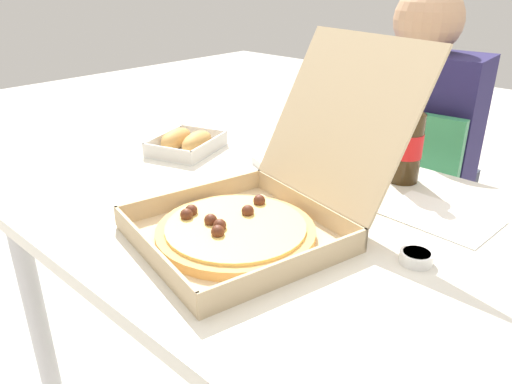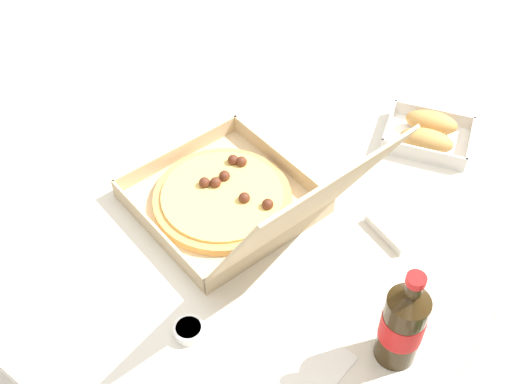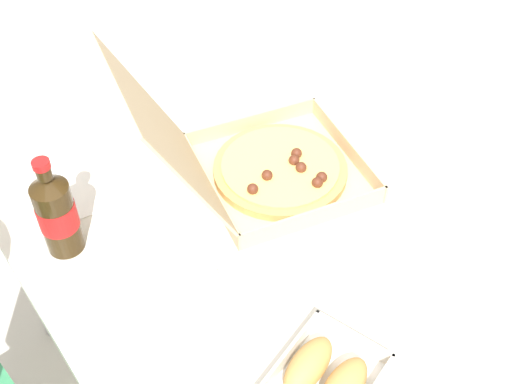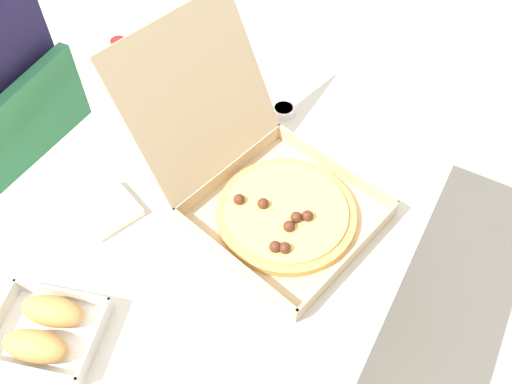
% 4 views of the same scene
% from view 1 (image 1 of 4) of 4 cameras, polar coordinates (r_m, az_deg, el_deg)
% --- Properties ---
extents(dining_table, '(1.13, 0.83, 0.73)m').
position_cam_1_polar(dining_table, '(1.07, 2.13, -5.86)').
color(dining_table, silver).
rests_on(dining_table, ground_plane).
extents(chair, '(0.44, 0.44, 0.83)m').
position_cam_1_polar(chair, '(1.65, 16.54, -1.92)').
color(chair, '#338451').
rests_on(chair, ground_plane).
extents(diner_person, '(0.38, 0.43, 1.15)m').
position_cam_1_polar(diner_person, '(1.63, 18.18, 5.37)').
color(diner_person, '#333847').
rests_on(diner_person, ground_plane).
extents(pizza_box_open, '(0.43, 0.55, 0.34)m').
position_cam_1_polar(pizza_box_open, '(0.91, -0.09, -2.09)').
color(pizza_box_open, tan).
rests_on(pizza_box_open, dining_table).
extents(bread_side_box, '(0.20, 0.23, 0.06)m').
position_cam_1_polar(bread_side_box, '(1.35, -8.04, 5.75)').
color(bread_side_box, white).
rests_on(bread_side_box, dining_table).
extents(cola_bottle, '(0.07, 0.07, 0.22)m').
position_cam_1_polar(cola_bottle, '(1.18, 17.01, 5.55)').
color(cola_bottle, '#33230F').
rests_on(cola_bottle, dining_table).
extents(paper_menu, '(0.22, 0.16, 0.00)m').
position_cam_1_polar(paper_menu, '(1.05, 20.44, -2.73)').
color(paper_menu, white).
rests_on(paper_menu, dining_table).
extents(napkin_pile, '(0.14, 0.14, 0.02)m').
position_cam_1_polar(napkin_pile, '(1.23, 2.91, 3.33)').
color(napkin_pile, white).
rests_on(napkin_pile, dining_table).
extents(dipping_sauce_cup, '(0.06, 0.06, 0.02)m').
position_cam_1_polar(dipping_sauce_cup, '(0.88, 17.99, -7.17)').
color(dipping_sauce_cup, white).
rests_on(dipping_sauce_cup, dining_table).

